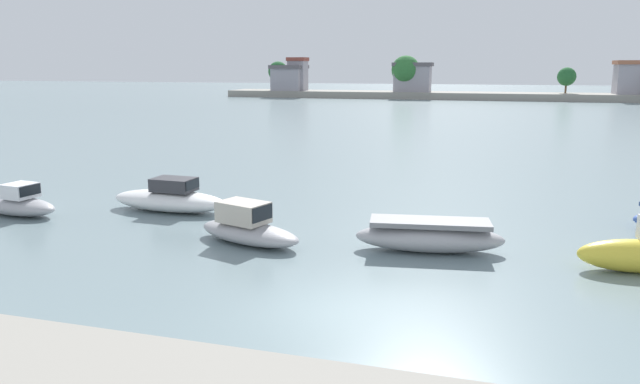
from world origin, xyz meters
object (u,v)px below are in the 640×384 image
Objects in this scene: moored_boat_2 at (248,228)px; moored_boat_4 at (640,252)px; moored_boat_3 at (429,236)px; moored_boat_1 at (170,199)px; moored_boat_0 at (18,204)px.

moored_boat_2 is 12.50m from moored_boat_4.
moored_boat_1 is at bearing 158.61° from moored_boat_3.
moored_boat_1 is at bearing 30.24° from moored_boat_0.
moored_boat_0 is 23.27m from moored_boat_4.
moored_boat_3 is at bearing -11.01° from moored_boat_1.
moored_boat_2 reaches higher than moored_boat_3.
moored_boat_3 is (6.20, 0.80, -0.02)m from moored_boat_2.
moored_boat_1 is (5.71, 2.41, 0.05)m from moored_boat_0.
moored_boat_4 is at bearing 20.29° from moored_boat_2.
moored_boat_0 is 0.76× the size of moored_boat_1.
moored_boat_0 is 0.80× the size of moored_boat_3.
moored_boat_4 is at bearing -7.40° from moored_boat_1.
moored_boat_0 is 0.91× the size of moored_boat_2.
moored_boat_4 is (6.29, -0.32, 0.10)m from moored_boat_3.
moored_boat_3 is 6.30m from moored_boat_4.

